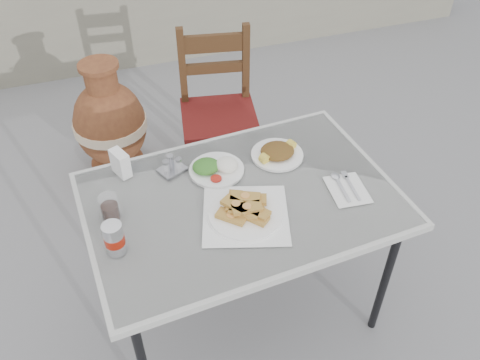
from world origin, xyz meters
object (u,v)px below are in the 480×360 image
object	(u,v)px
chair	(218,112)
soda_can	(114,238)
salad_chopped_plate	(277,152)
terracotta_urn	(110,125)
cola_glass	(110,209)
condiment_caddy	(172,167)
cafe_table	(242,206)
napkin_holder	(121,163)
salad_rice_plate	(216,167)
pide_plate	(246,210)

from	to	relation	value
chair	soda_can	bearing A→B (deg)	-112.26
salad_chopped_plate	terracotta_urn	bearing A→B (deg)	121.20
cola_glass	chair	world-z (taller)	chair
condiment_caddy	chair	xyz separation A→B (m)	(0.40, 0.70, -0.27)
cola_glass	condiment_caddy	bearing A→B (deg)	33.66
cafe_table	chair	size ratio (longest dim) A/B	1.34
soda_can	napkin_holder	xyz separation A→B (m)	(0.08, 0.40, -0.01)
salad_rice_plate	condiment_caddy	size ratio (longest dim) A/B	1.75
salad_rice_plate	condiment_caddy	bearing A→B (deg)	161.24
cafe_table	salad_chopped_plate	bearing A→B (deg)	40.15
soda_can	terracotta_urn	world-z (taller)	soda_can
cola_glass	terracotta_urn	distance (m)	1.23
cola_glass	chair	size ratio (longest dim) A/B	0.11
pide_plate	soda_can	distance (m)	0.48
cola_glass	napkin_holder	world-z (taller)	napkin_holder
soda_can	terracotta_urn	bearing A→B (deg)	85.58
napkin_holder	chair	world-z (taller)	chair
pide_plate	terracotta_urn	world-z (taller)	pide_plate
pide_plate	chair	distance (m)	1.09
pide_plate	salad_chopped_plate	size ratio (longest dim) A/B	1.79
salad_rice_plate	terracotta_urn	bearing A→B (deg)	108.48
cafe_table	napkin_holder	bearing A→B (deg)	144.96
napkin_holder	terracotta_urn	xyz separation A→B (m)	(0.02, 0.91, -0.43)
chair	terracotta_urn	bearing A→B (deg)	165.68
cafe_table	pide_plate	size ratio (longest dim) A/B	3.14
napkin_holder	condiment_caddy	world-z (taller)	napkin_holder
salad_rice_plate	condiment_caddy	world-z (taller)	condiment_caddy
soda_can	chair	xyz separation A→B (m)	(0.68, 1.05, -0.31)
salad_chopped_plate	terracotta_urn	distance (m)	1.25
salad_rice_plate	salad_chopped_plate	distance (m)	0.27
soda_can	chair	world-z (taller)	chair
salad_chopped_plate	chair	xyz separation A→B (m)	(-0.04, 0.74, -0.27)
cafe_table	salad_rice_plate	xyz separation A→B (m)	(-0.05, 0.18, 0.07)
pide_plate	chair	bearing A→B (deg)	78.74
soda_can	terracotta_urn	distance (m)	1.39
salad_chopped_plate	soda_can	bearing A→B (deg)	-157.17
salad_rice_plate	soda_can	world-z (taller)	soda_can
chair	cafe_table	bearing A→B (deg)	-90.52
cafe_table	chair	bearing A→B (deg)	78.72
salad_chopped_plate	terracotta_urn	size ratio (longest dim) A/B	0.30
condiment_caddy	terracotta_urn	bearing A→B (deg)	100.26
terracotta_urn	napkin_holder	bearing A→B (deg)	-91.15
salad_chopped_plate	cola_glass	xyz separation A→B (m)	(-0.71, -0.13, 0.03)
salad_chopped_plate	cola_glass	bearing A→B (deg)	-169.27
cafe_table	napkin_holder	xyz separation A→B (m)	(-0.41, 0.29, 0.10)
chair	cola_glass	bearing A→B (deg)	-116.71
salad_rice_plate	napkin_holder	xyz separation A→B (m)	(-0.36, 0.11, 0.03)
salad_chopped_plate	chair	world-z (taller)	chair
cola_glass	condiment_caddy	xyz separation A→B (m)	(0.27, 0.18, -0.02)
napkin_holder	chair	size ratio (longest dim) A/B	0.12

